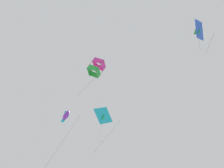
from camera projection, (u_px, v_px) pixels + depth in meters
name	position (u px, v px, depth m)	size (l,w,h in m)	color
kite_fish_mid_left	(66.00, 115.00, 34.09)	(3.03, 2.63, 8.53)	purple
kite_box_near_left	(96.00, 68.00, 35.61)	(3.22, 2.74, 6.05)	#DB2D93
kite_delta_far_centre	(199.00, 30.00, 27.52)	(2.21, 1.42, 4.59)	blue
kite_delta_highest	(103.00, 116.00, 31.39)	(2.80, 2.03, 5.49)	#1EB2C6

